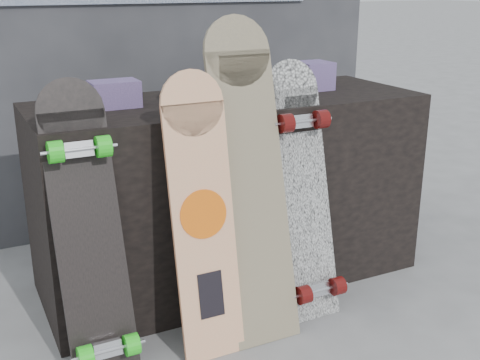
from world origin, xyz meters
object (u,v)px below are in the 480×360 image
vendor_table (230,191)px  longboard_cascadia (304,188)px  skateboard_dark (88,228)px  longboard_geisha (202,210)px  longboard_celtic (250,171)px

vendor_table → longboard_cascadia: 0.40m
vendor_table → skateboard_dark: 0.78m
longboard_cascadia → skateboard_dark: bearing=-179.2°
longboard_cascadia → skateboard_dark: 0.82m
longboard_geisha → skateboard_dark: 0.38m
vendor_table → skateboard_dark: size_ratio=1.65×
longboard_celtic → skateboard_dark: bearing=179.6°
vendor_table → longboard_geisha: 0.55m
vendor_table → skateboard_dark: (-0.68, -0.37, 0.10)m
longboard_celtic → longboard_cascadia: bearing=3.7°
longboard_geisha → vendor_table: bearing=54.4°
longboard_celtic → skateboard_dark: size_ratio=1.19×
skateboard_dark → vendor_table: bearing=28.5°
longboard_geisha → longboard_cascadia: (0.45, 0.08, -0.02)m
longboard_geisha → longboard_cascadia: longboard_geisha is taller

